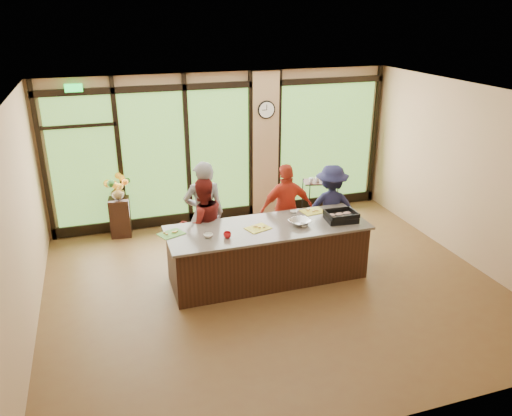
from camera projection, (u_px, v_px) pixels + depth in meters
floor at (274, 286)px, 7.94m from camera, size 7.00×7.00×0.00m
ceiling at (276, 96)px, 6.82m from camera, size 7.00×7.00×0.00m
back_wall at (224, 148)px, 10.03m from camera, size 7.00×0.00×7.00m
left_wall at (18, 228)px, 6.38m from camera, size 0.00×6.00×6.00m
right_wall at (470, 176)px, 8.38m from camera, size 0.00×6.00×6.00m
window_wall at (233, 153)px, 10.08m from camera, size 6.90×0.12×3.00m
island_base at (268, 254)px, 8.04m from camera, size 3.10×1.00×0.88m
countertop at (268, 228)px, 7.87m from camera, size 3.20×1.10×0.04m
wall_clock at (266, 110)px, 9.88m from camera, size 0.36×0.04×0.36m
cook_left at (204, 214)px, 8.32m from camera, size 0.70×0.49×1.85m
cook_midleft at (203, 224)px, 8.25m from camera, size 0.85×0.71×1.59m
cook_midright at (286, 210)px, 8.76m from camera, size 0.97×0.41×1.66m
cook_right at (331, 207)px, 8.97m from camera, size 1.15×0.88×1.58m
roasting_pan at (341, 218)px, 8.07m from camera, size 0.52×0.42×0.09m
mixing_bowl at (300, 222)px, 7.92m from camera, size 0.42×0.42×0.08m
cutting_board_left at (171, 234)px, 7.60m from camera, size 0.44×0.39×0.01m
cutting_board_center at (258, 228)px, 7.79m from camera, size 0.43×0.38×0.01m
cutting_board_right at (313, 211)px, 8.44m from camera, size 0.42×0.34×0.01m
prep_bowl_near at (208, 236)px, 7.50m from camera, size 0.19×0.19×0.05m
prep_bowl_mid at (304, 225)px, 7.85m from camera, size 0.17×0.17×0.04m
prep_bowl_far at (294, 212)px, 8.40m from camera, size 0.15×0.15×0.03m
red_ramekin at (227, 235)px, 7.46m from camera, size 0.13×0.13×0.09m
flower_stand at (120, 217)px, 9.61m from camera, size 0.42×0.42×0.76m
flower_vase at (118, 192)px, 9.42m from camera, size 0.34×0.34×0.27m
bar_cart at (320, 194)px, 10.27m from camera, size 0.76×0.55×0.94m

